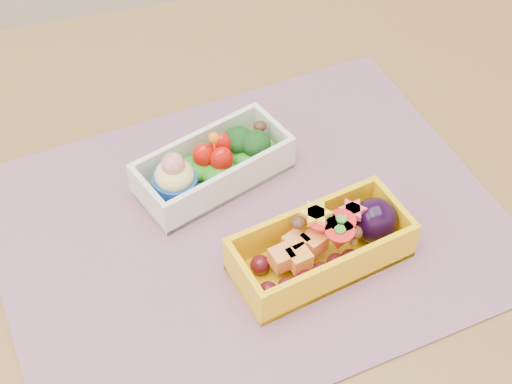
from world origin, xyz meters
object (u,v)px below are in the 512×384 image
object	(u,v)px
table	(290,310)
bento_white	(213,166)
bento_yellow	(325,245)
placemat	(250,226)

from	to	relation	value
table	bento_white	size ratio (longest dim) A/B	7.59
bento_yellow	placemat	bearing A→B (deg)	119.87
placemat	bento_yellow	distance (m)	0.08
bento_white	bento_yellow	distance (m)	0.14
table	bento_white	xyz separation A→B (m)	(-0.05, 0.10, 0.12)
placemat	bento_white	xyz separation A→B (m)	(-0.02, 0.06, 0.02)
bento_yellow	bento_white	bearing A→B (deg)	107.72
bento_white	bento_yellow	xyz separation A→B (m)	(0.07, -0.12, 0.00)
placemat	bento_yellow	size ratio (longest dim) A/B	2.71
table	placemat	size ratio (longest dim) A/B	2.71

